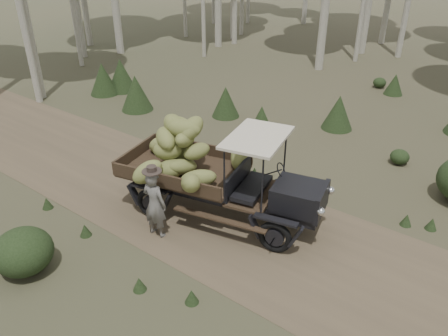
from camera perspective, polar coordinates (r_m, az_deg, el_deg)
The scene contains 5 objects.
ground at distance 9.97m, azimuth 6.35°, elevation -9.41°, with size 120.00×120.00×0.00m, color #473D2B.
dirt_track at distance 9.96m, azimuth 6.35°, elevation -9.39°, with size 70.00×4.00×0.01m, color brown.
banana_truck at distance 10.17m, azimuth -2.94°, elevation 0.94°, with size 5.14×2.99×2.49m.
farmer at distance 9.74m, azimuth -9.04°, elevation -4.59°, with size 0.62×0.47×1.76m.
undergrowth at distance 10.87m, azimuth -1.33°, elevation -1.99°, with size 24.43×22.95×1.38m.
Camera 1 is at (3.83, -6.88, 6.11)m, focal length 35.00 mm.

